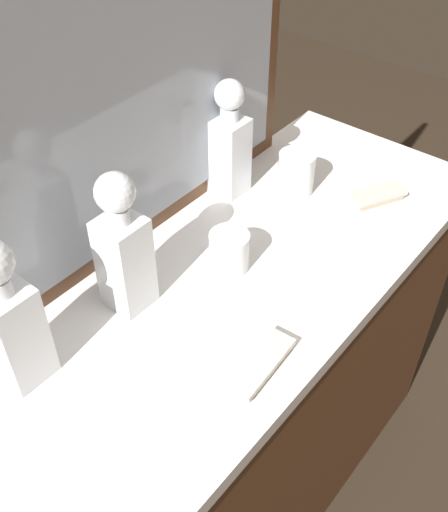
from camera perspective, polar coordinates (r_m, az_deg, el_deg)
The scene contains 10 objects.
ground_plane at distance 1.96m, azimuth 0.00°, elevation -21.70°, with size 6.00×6.00×0.00m, color #2D2319.
dresser at distance 1.57m, azimuth 0.00°, elevation -14.43°, with size 1.40×0.52×0.89m.
dresser_mirror at distance 1.15m, azimuth -9.74°, elevation 15.76°, with size 0.97×0.03×0.73m.
crystal_decanter_far_left at distance 1.13m, azimuth -9.27°, elevation 0.09°, with size 0.08×0.08×0.29m.
crystal_decanter_rear at distance 1.41m, azimuth 0.48°, elevation 9.89°, with size 0.07×0.07×0.28m.
crystal_decanter_center at distance 1.05m, azimuth -19.06°, elevation -6.14°, with size 0.08×0.08×0.29m.
crystal_tumbler_far_left at distance 1.45m, azimuth 6.68°, elevation 7.53°, with size 0.09×0.09×0.10m.
crystal_tumbler_left at distance 1.24m, azimuth 0.48°, elevation 0.33°, with size 0.08×0.08×0.08m.
silver_brush_front at distance 1.08m, azimuth 3.37°, elevation -10.03°, with size 0.16×0.06×0.02m.
silver_brush_center at distance 1.47m, azimuth 13.99°, elevation 5.44°, with size 0.14×0.11×0.02m.
Camera 1 is at (-0.67, -0.55, 1.75)m, focal length 43.14 mm.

